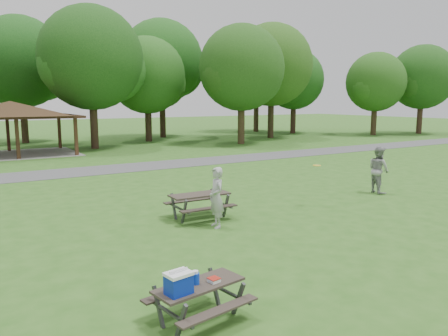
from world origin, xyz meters
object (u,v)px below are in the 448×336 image
(frisbee_thrower, at_px, (216,198))
(frisbee_catcher, at_px, (379,170))
(picnic_table_middle, at_px, (200,200))
(picnic_table_near, at_px, (193,289))

(frisbee_thrower, relative_size, frisbee_catcher, 0.95)
(picnic_table_middle, bearing_deg, frisbee_catcher, -3.21)
(picnic_table_near, height_order, frisbee_catcher, frisbee_catcher)
(picnic_table_middle, height_order, frisbee_thrower, frisbee_thrower)
(picnic_table_middle, xyz_separation_m, frisbee_thrower, (-0.06, -1.16, 0.30))
(picnic_table_near, height_order, picnic_table_middle, picnic_table_near)
(picnic_table_middle, relative_size, frisbee_catcher, 1.03)
(picnic_table_near, distance_m, picnic_table_middle, 6.83)
(picnic_table_near, height_order, frisbee_thrower, frisbee_thrower)
(picnic_table_near, xyz_separation_m, picnic_table_middle, (3.39, 5.93, -0.02))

